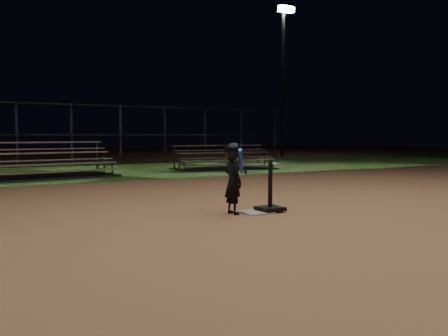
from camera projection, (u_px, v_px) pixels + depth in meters
ground at (256, 213)px, 7.34m from camera, size 80.00×80.00×0.00m
grass_strip at (92, 171)px, 15.95m from camera, size 60.00×8.00×0.01m
home_plate at (256, 212)px, 7.34m from camera, size 0.45×0.45×0.02m
batting_tee at (270, 201)px, 7.42m from camera, size 0.38×0.38×0.79m
child_batter at (233, 176)px, 7.18m from camera, size 0.41×0.59×1.12m
bleacher_left at (37, 171)px, 13.21m from camera, size 4.45×2.55×1.04m
bleacher_right at (224, 164)px, 16.70m from camera, size 3.69×2.02×0.87m
backstop_fence at (72, 135)px, 18.45m from camera, size 20.08×0.08×2.50m
light_pole_right at (284, 69)px, 25.90m from camera, size 0.90×0.53×8.30m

